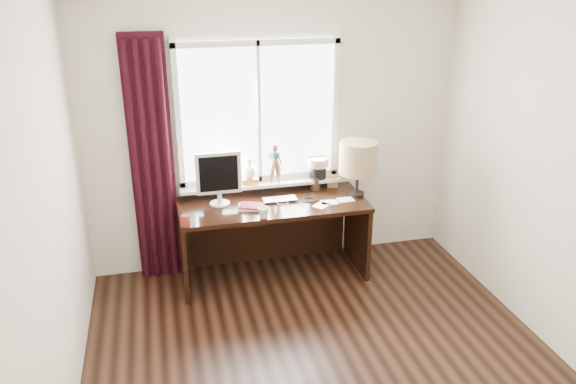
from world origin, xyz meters
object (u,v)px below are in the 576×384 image
object	(u,v)px
laptop	(280,200)
mug	(264,212)
desk	(271,223)
monitor	(219,175)
table_lamp	(358,158)
red_cup	(186,220)

from	to	relation	value
laptop	mug	xyz separation A→B (m)	(-0.22, -0.33, 0.04)
mug	desk	bearing A→B (deg)	70.02
monitor	table_lamp	distance (m)	1.28
mug	red_cup	bearing A→B (deg)	180.00
laptop	desk	size ratio (longest dim) A/B	0.18
table_lamp	red_cup	bearing A→B (deg)	-169.58
red_cup	desk	size ratio (longest dim) A/B	0.05
mug	monitor	bearing A→B (deg)	130.61
mug	table_lamp	xyz separation A→B (m)	(0.94, 0.29, 0.31)
monitor	table_lamp	bearing A→B (deg)	-3.87
desk	monitor	distance (m)	0.70
laptop	table_lamp	world-z (taller)	table_lamp
monitor	laptop	bearing A→B (deg)	-5.13
laptop	monitor	world-z (taller)	monitor
monitor	red_cup	bearing A→B (deg)	-130.95
desk	monitor	xyz separation A→B (m)	(-0.47, -0.02, 0.52)
laptop	desk	bearing A→B (deg)	138.37
mug	desk	distance (m)	0.51
red_cup	desk	xyz separation A→B (m)	(0.80, 0.40, -0.29)
red_cup	table_lamp	world-z (taller)	table_lamp
red_cup	mug	bearing A→B (deg)	0.00
red_cup	laptop	bearing A→B (deg)	20.72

